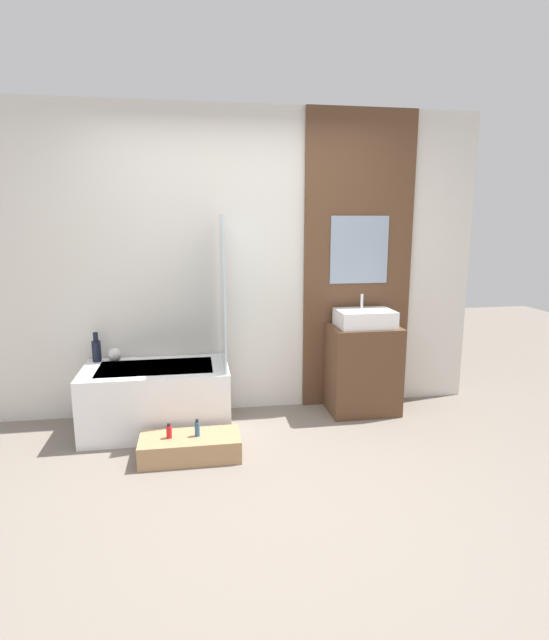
% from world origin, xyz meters
% --- Properties ---
extents(ground_plane, '(12.00, 12.00, 0.00)m').
position_xyz_m(ground_plane, '(0.00, 0.00, 0.00)').
color(ground_plane, slate).
extents(wall_tiled_back, '(4.20, 0.06, 2.60)m').
position_xyz_m(wall_tiled_back, '(0.00, 1.58, 1.30)').
color(wall_tiled_back, silver).
rests_on(wall_tiled_back, ground_plane).
extents(wall_wood_accent, '(0.98, 0.04, 2.60)m').
position_xyz_m(wall_wood_accent, '(1.03, 1.53, 1.31)').
color(wall_wood_accent, brown).
rests_on(wall_wood_accent, ground_plane).
extents(bathtub, '(1.15, 0.65, 0.52)m').
position_xyz_m(bathtub, '(-0.74, 1.20, 0.26)').
color(bathtub, white).
rests_on(bathtub, ground_plane).
extents(glass_shower_screen, '(0.01, 0.57, 1.19)m').
position_xyz_m(glass_shower_screen, '(-0.20, 1.18, 1.12)').
color(glass_shower_screen, silver).
rests_on(glass_shower_screen, bathtub).
extents(wooden_step_bench, '(0.71, 0.33, 0.16)m').
position_xyz_m(wooden_step_bench, '(-0.48, 0.65, 0.08)').
color(wooden_step_bench, '#A87F56').
rests_on(wooden_step_bench, ground_plane).
extents(vanity_cabinet, '(0.60, 0.42, 0.77)m').
position_xyz_m(vanity_cabinet, '(1.03, 1.30, 0.39)').
color(vanity_cabinet, brown).
rests_on(vanity_cabinet, ground_plane).
extents(sink, '(0.48, 0.35, 0.27)m').
position_xyz_m(sink, '(1.03, 1.30, 0.84)').
color(sink, white).
rests_on(sink, vanity_cabinet).
extents(vase_tall_dark, '(0.07, 0.07, 0.25)m').
position_xyz_m(vase_tall_dark, '(-1.23, 1.44, 0.62)').
color(vase_tall_dark, black).
rests_on(vase_tall_dark, bathtub).
extents(vase_round_light, '(0.11, 0.11, 0.11)m').
position_xyz_m(vase_round_light, '(-1.08, 1.42, 0.58)').
color(vase_round_light, silver).
rests_on(vase_round_light, bathtub).
extents(bottle_soap_primary, '(0.04, 0.04, 0.11)m').
position_xyz_m(bottle_soap_primary, '(-0.62, 0.65, 0.21)').
color(bottle_soap_primary, red).
rests_on(bottle_soap_primary, wooden_step_bench).
extents(bottle_soap_secondary, '(0.04, 0.04, 0.13)m').
position_xyz_m(bottle_soap_secondary, '(-0.43, 0.65, 0.22)').
color(bottle_soap_secondary, '#2D567A').
rests_on(bottle_soap_secondary, wooden_step_bench).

